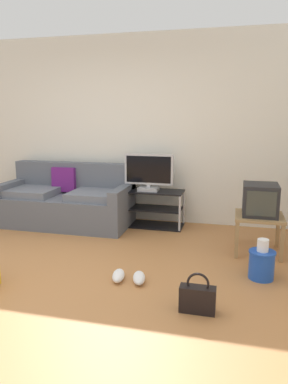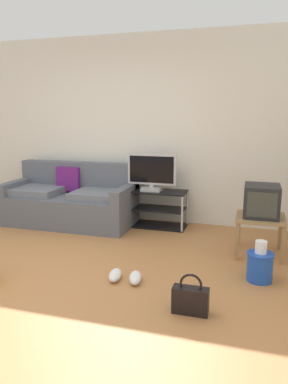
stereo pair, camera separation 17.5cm
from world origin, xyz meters
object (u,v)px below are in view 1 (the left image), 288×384
at_px(tv_stand, 149,208).
at_px(flat_tv, 149,173).
at_px(cleaning_bucket, 262,262).
at_px(sneakers_pair, 129,277).
at_px(crt_tv, 260,200).
at_px(couch, 67,202).
at_px(handbag, 198,298).
at_px(side_table, 259,221).

xyz_separation_m(tv_stand, flat_tv, (0.00, -0.02, 0.52)).
height_order(cleaning_bucket, sneakers_pair, cleaning_bucket).
height_order(crt_tv, sneakers_pair, crt_tv).
bearing_deg(sneakers_pair, couch, 131.01).
xyz_separation_m(handbag, sneakers_pair, (-0.70, 0.40, -0.07)).
xyz_separation_m(flat_tv, cleaning_bucket, (1.47, -1.42, -0.61)).
bearing_deg(handbag, flat_tv, 112.97).
xyz_separation_m(couch, flat_tv, (1.18, 0.17, 0.45)).
xyz_separation_m(handbag, cleaning_bucket, (0.53, 0.78, 0.04)).
height_order(flat_tv, handbag, flat_tv).
distance_m(crt_tv, handbag, 1.68).
bearing_deg(sneakers_pair, flat_tv, 97.45).
xyz_separation_m(flat_tv, handbag, (0.93, -2.20, -0.66)).
height_order(couch, side_table, couch).
relative_size(handbag, sneakers_pair, 0.90).
bearing_deg(cleaning_bucket, flat_tv, 135.93).
relative_size(crt_tv, handbag, 1.27).
relative_size(flat_tv, handbag, 2.05).
relative_size(couch, tv_stand, 1.91).
xyz_separation_m(side_table, handbag, (-0.53, -1.49, -0.26)).
bearing_deg(flat_tv, side_table, -25.73).
distance_m(couch, side_table, 2.70).
xyz_separation_m(couch, crt_tv, (2.65, -0.52, 0.30)).
distance_m(side_table, sneakers_pair, 1.68).
bearing_deg(crt_tv, handbag, -109.41).
bearing_deg(cleaning_bucket, handbag, -124.45).
xyz_separation_m(cleaning_bucket, sneakers_pair, (-1.23, -0.38, -0.12)).
xyz_separation_m(side_table, sneakers_pair, (-1.23, -1.09, -0.33)).
height_order(tv_stand, side_table, tv_stand).
height_order(handbag, sneakers_pair, handbag).
distance_m(couch, flat_tv, 1.28).
distance_m(couch, crt_tv, 2.71).
height_order(flat_tv, cleaning_bucket, flat_tv).
distance_m(tv_stand, flat_tv, 0.52).
bearing_deg(crt_tv, flat_tv, 154.78).
xyz_separation_m(couch, handbag, (2.12, -2.03, -0.21)).
bearing_deg(tv_stand, cleaning_bucket, -44.51).
bearing_deg(side_table, flat_tv, 154.27).
relative_size(side_table, sneakers_pair, 1.42).
xyz_separation_m(couch, tv_stand, (1.18, 0.19, -0.07)).
height_order(tv_stand, sneakers_pair, tv_stand).
bearing_deg(crt_tv, tv_stand, 154.07).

